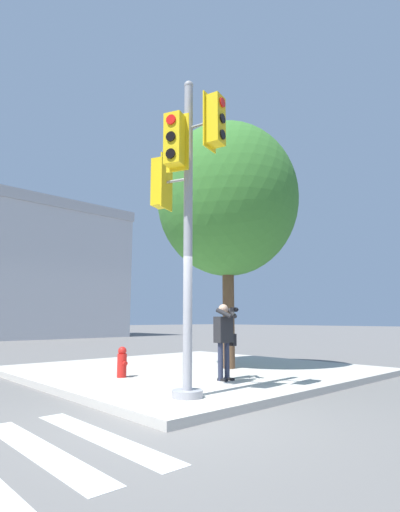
{
  "coord_description": "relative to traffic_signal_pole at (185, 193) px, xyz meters",
  "views": [
    {
      "loc": [
        -3.82,
        -4.69,
        1.42
      ],
      "look_at": [
        1.54,
        1.08,
        2.67
      ],
      "focal_mm": 28.0,
      "sensor_mm": 36.0,
      "label": 1
    }
  ],
  "objects": [
    {
      "name": "building_right",
      "position": [
        5.49,
        27.23,
        1.65
      ],
      "size": [
        17.27,
        8.2,
        10.5
      ],
      "color": "#BCBCC1",
      "rests_on": "ground_plane"
    },
    {
      "name": "person_photographer",
      "position": [
        1.94,
        0.93,
        -2.52
      ],
      "size": [
        0.58,
        0.54,
        1.6
      ],
      "color": "black",
      "rests_on": "sidewalk_corner"
    },
    {
      "name": "street_tree",
      "position": [
        3.53,
        2.29,
        1.13
      ],
      "size": [
        3.93,
        3.93,
        6.78
      ],
      "color": "brown",
      "rests_on": "sidewalk_corner"
    },
    {
      "name": "ground_plane",
      "position": [
        -0.59,
        -0.44,
        -3.62
      ],
      "size": [
        160.0,
        160.0,
        0.0
      ],
      "primitive_type": "plane",
      "color": "slate"
    },
    {
      "name": "fire_hydrant",
      "position": [
        0.56,
        2.8,
        -3.15
      ],
      "size": [
        0.21,
        0.27,
        0.67
      ],
      "color": "red",
      "rests_on": "sidewalk_corner"
    },
    {
      "name": "traffic_signal_pole",
      "position": [
        0.0,
        0.0,
        0.0
      ],
      "size": [
        1.03,
        1.42,
        5.69
      ],
      "color": "#939399",
      "rests_on": "sidewalk_corner"
    },
    {
      "name": "sidewalk_corner",
      "position": [
        2.91,
        3.06,
        -3.55
      ],
      "size": [
        8.0,
        8.0,
        0.14
      ],
      "color": "#BCB7AD",
      "rests_on": "ground_plane"
    }
  ]
}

